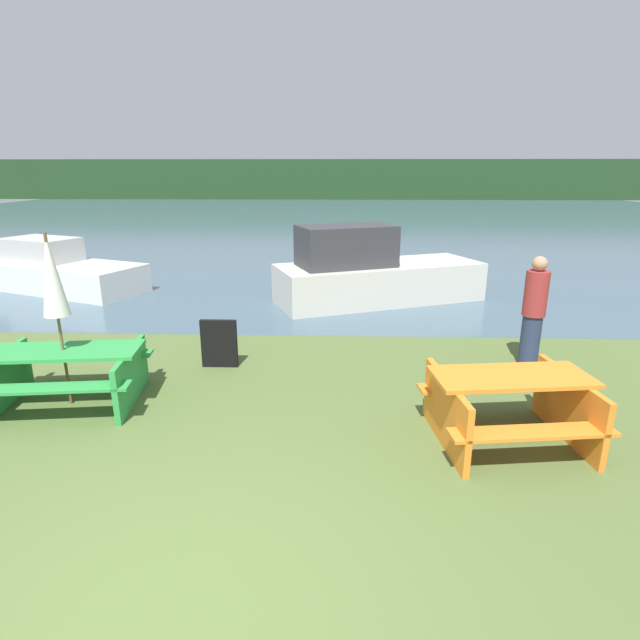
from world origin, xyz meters
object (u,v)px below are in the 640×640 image
at_px(umbrella_white, 52,276).
at_px(boat_second, 61,271).
at_px(person, 534,312).
at_px(picnic_table_green, 66,370).
at_px(picnic_table_orange, 509,402).
at_px(boat, 371,274).
at_px(signboard, 219,344).

relative_size(umbrella_white, boat_second, 0.51).
bearing_deg(person, picnic_table_green, -166.26).
relative_size(picnic_table_orange, boat_second, 0.42).
height_order(picnic_table_orange, boat, boat).
xyz_separation_m(boat_second, signboard, (5.18, -5.01, -0.11)).
relative_size(picnic_table_orange, signboard, 2.45).
height_order(umbrella_white, boat_second, umbrella_white).
distance_m(picnic_table_orange, boat_second, 11.37).
relative_size(picnic_table_orange, umbrella_white, 0.83).
bearing_deg(signboard, person, 2.92).
bearing_deg(boat, boat_second, 151.80).
xyz_separation_m(boat, signboard, (-2.58, -4.12, -0.27)).
distance_m(boat, signboard, 4.87).
bearing_deg(boat, picnic_table_green, -149.52).
relative_size(picnic_table_orange, boat, 0.37).
xyz_separation_m(boat, boat_second, (-7.76, 0.90, -0.17)).
bearing_deg(umbrella_white, boat_second, 118.99).
height_order(boat_second, person, person).
xyz_separation_m(picnic_table_orange, boat_second, (-8.88, 7.10, 0.01)).
bearing_deg(umbrella_white, picnic_table_orange, -7.98).
distance_m(umbrella_white, person, 6.69).
xyz_separation_m(picnic_table_orange, picnic_table_green, (-5.36, 0.75, -0.01)).
bearing_deg(picnic_table_green, boat, 52.08).
height_order(picnic_table_orange, person, person).
xyz_separation_m(person, signboard, (-4.79, -0.24, -0.48)).
bearing_deg(person, boat_second, 154.43).
height_order(picnic_table_green, umbrella_white, umbrella_white).
xyz_separation_m(picnic_table_green, boat_second, (-3.52, 6.35, 0.02)).
height_order(person, signboard, person).
distance_m(boat_second, signboard, 7.21).
height_order(umbrella_white, person, umbrella_white).
bearing_deg(picnic_table_orange, signboard, 150.59).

